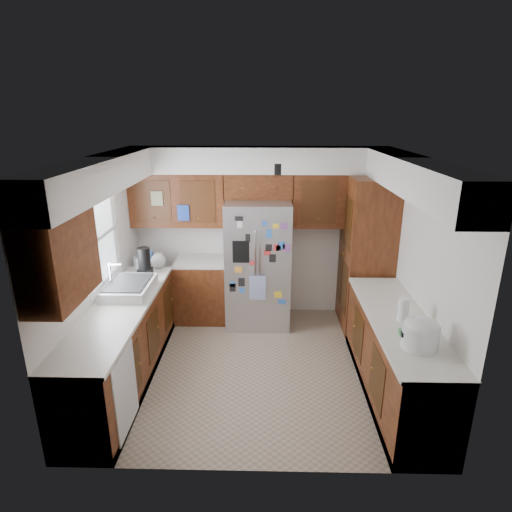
{
  "coord_description": "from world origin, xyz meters",
  "views": [
    {
      "loc": [
        0.1,
        -4.5,
        2.94
      ],
      "look_at": [
        -0.01,
        0.35,
        1.3
      ],
      "focal_mm": 30.0,
      "sensor_mm": 36.0,
      "label": 1
    }
  ],
  "objects_px": {
    "fridge": "(258,264)",
    "paper_towel": "(403,309)",
    "rice_cooker": "(421,332)",
    "pantry": "(366,254)"
  },
  "relations": [
    {
      "from": "paper_towel",
      "to": "fridge",
      "type": "bearing_deg",
      "value": 130.8
    },
    {
      "from": "pantry",
      "to": "rice_cooker",
      "type": "relative_size",
      "value": 6.42
    },
    {
      "from": "pantry",
      "to": "fridge",
      "type": "relative_size",
      "value": 1.19
    },
    {
      "from": "rice_cooker",
      "to": "paper_towel",
      "type": "xyz_separation_m",
      "value": [
        0.0,
        0.53,
        -0.03
      ]
    },
    {
      "from": "pantry",
      "to": "rice_cooker",
      "type": "xyz_separation_m",
      "value": [
        -0.0,
        -2.21,
        -0.01
      ]
    },
    {
      "from": "pantry",
      "to": "rice_cooker",
      "type": "bearing_deg",
      "value": -90.01
    },
    {
      "from": "rice_cooker",
      "to": "paper_towel",
      "type": "relative_size",
      "value": 1.36
    },
    {
      "from": "fridge",
      "to": "paper_towel",
      "type": "bearing_deg",
      "value": -49.2
    },
    {
      "from": "fridge",
      "to": "paper_towel",
      "type": "xyz_separation_m",
      "value": [
        1.5,
        -1.74,
        0.14
      ]
    },
    {
      "from": "pantry",
      "to": "rice_cooker",
      "type": "distance_m",
      "value": 2.21
    }
  ]
}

